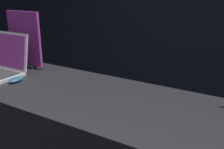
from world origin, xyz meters
The scene contains 4 objects.
wall_back centered at (0.00, 2.24, 1.40)m, with size 8.00×0.05×2.80m.
laptop_front centered at (-0.92, 0.33, 1.00)m, with size 0.34×0.33×0.30m.
mouse_front centered at (-0.70, 0.27, 0.95)m, with size 0.06×0.11×0.03m.
promo_stand_front centered at (-0.92, 0.56, 1.15)m, with size 0.34×0.07×0.44m.
Camera 1 is at (0.72, -0.81, 1.53)m, focal length 42.00 mm.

